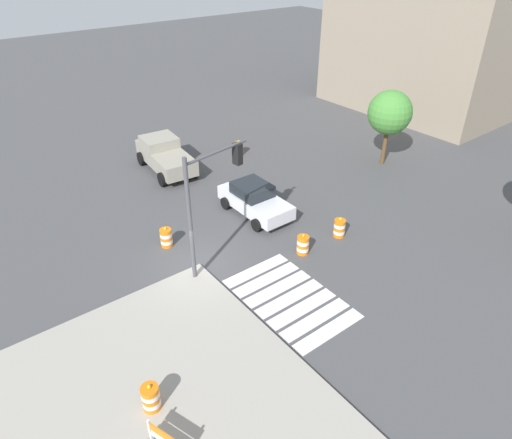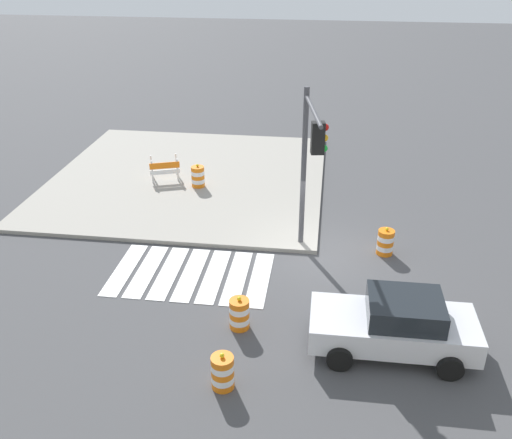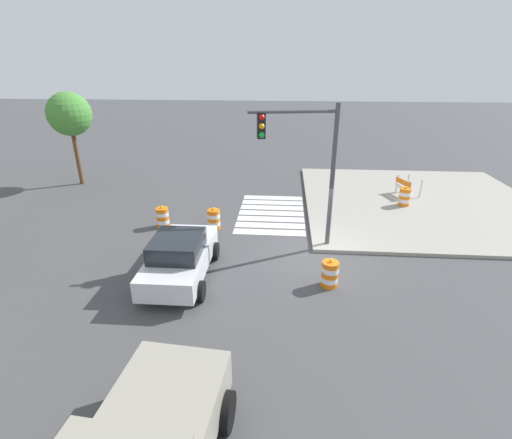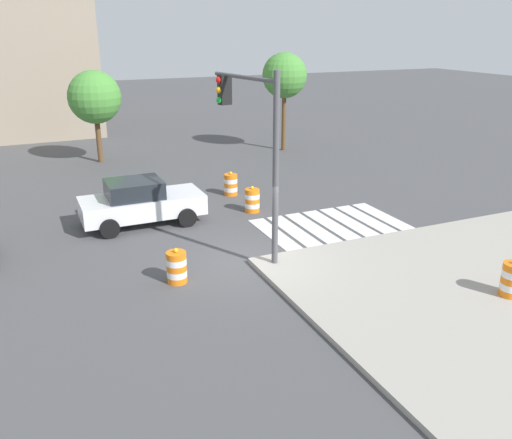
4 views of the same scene
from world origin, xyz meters
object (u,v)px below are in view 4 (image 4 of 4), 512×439
Objects in this scene: traffic_barrel_near_corner at (231,185)px; traffic_barrel_on_sidewalk at (512,279)px; traffic_light_pole at (253,130)px; street_tree_streetside_mid at (95,97)px; traffic_barrel_crosswalk_end at (177,267)px; traffic_barrel_median_far at (252,200)px; street_tree_streetside_near at (285,76)px; sports_car at (141,202)px.

traffic_barrel_near_corner is 12.02m from traffic_barrel_on_sidewalk.
street_tree_streetside_mid is at bearing 99.76° from traffic_light_pole.
traffic_barrel_crosswalk_end and traffic_barrel_median_far have the same top height.
traffic_barrel_median_far is 11.66m from street_tree_streetside_near.
traffic_barrel_crosswalk_end is 8.85m from traffic_barrel_on_sidewalk.
street_tree_streetside_near is at bearing 59.85° from traffic_light_pole.
traffic_light_pole is 15.14m from street_tree_streetside_near.
traffic_barrel_median_far is at bearing -5.42° from sports_car.
street_tree_streetside_mid is at bearing 116.57° from traffic_barrel_near_corner.
street_tree_streetside_mid is (0.09, 10.19, 2.52)m from sports_car.
traffic_barrel_near_corner is 0.19× the size of traffic_light_pole.
traffic_barrel_crosswalk_end is 0.22× the size of street_tree_streetside_mid.
traffic_barrel_crosswalk_end is 0.19× the size of street_tree_streetside_near.
traffic_barrel_near_corner is 9.65m from street_tree_streetside_mid.
street_tree_streetside_mid is (-4.09, 10.59, 2.88)m from traffic_barrel_median_far.
sports_car is 12.17m from traffic_barrel_on_sidewalk.
street_tree_streetside_near is (5.95, 6.96, 3.68)m from traffic_barrel_near_corner.
sports_car is at bearing -90.49° from street_tree_streetside_mid.
street_tree_streetside_mid reaches higher than traffic_barrel_near_corner.
traffic_light_pole is 1.17× the size of street_tree_streetside_mid.
traffic_barrel_crosswalk_end is 0.19× the size of traffic_light_pole.
traffic_barrel_near_corner is at bearing 58.31° from traffic_barrel_crosswalk_end.
street_tree_streetside_near reaches higher than sports_car.
street_tree_streetside_near is at bearing 53.65° from traffic_barrel_crosswalk_end.
street_tree_streetside_near reaches higher than traffic_barrel_crosswalk_end.
traffic_barrel_crosswalk_end is (-0.14, -5.09, -0.36)m from sports_car.
traffic_light_pole reaches higher than traffic_barrel_median_far.
traffic_barrel_on_sidewalk is (7.45, -9.62, -0.21)m from sports_car.
traffic_barrel_near_corner is at bearing 24.91° from sports_car.
traffic_barrel_on_sidewalk is at bearing -30.80° from traffic_barrel_crosswalk_end.
traffic_barrel_on_sidewalk is at bearing -74.32° from traffic_barrel_near_corner.
traffic_barrel_near_corner is 2.35m from traffic_barrel_median_far.
traffic_barrel_median_far is (4.17, -0.40, -0.36)m from sports_car.
street_tree_streetside_near is at bearing 57.25° from traffic_barrel_median_far.
traffic_barrel_near_corner and traffic_barrel_median_far have the same top height.
street_tree_streetside_near is at bearing 49.44° from traffic_barrel_near_corner.
street_tree_streetside_mid is at bearing 172.76° from street_tree_streetside_near.
traffic_barrel_near_corner is 1.00× the size of traffic_barrel_crosswalk_end.
traffic_light_pole is (-4.90, 5.44, 3.31)m from traffic_barrel_on_sidewalk.
traffic_barrel_median_far is 9.79m from traffic_barrel_on_sidewalk.
traffic_barrel_crosswalk_end is 1.00× the size of traffic_barrel_on_sidewalk.
traffic_barrel_crosswalk_end is at bearing -161.34° from traffic_light_pole.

